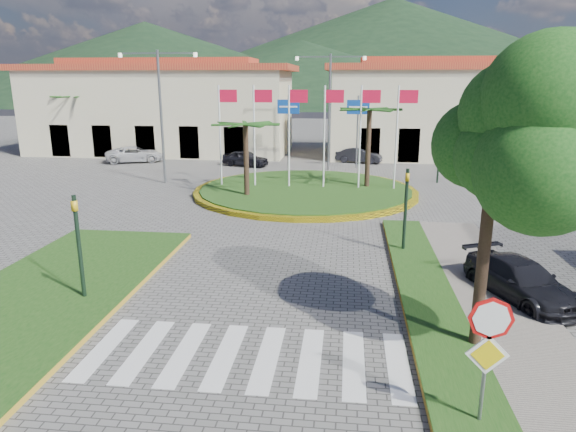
# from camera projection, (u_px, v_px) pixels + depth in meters

# --- Properties ---
(sidewalk_right) EXTENTS (4.00, 28.00, 0.15)m
(sidewalk_right) POSITION_uv_depth(u_px,v_px,m) (540.00, 428.00, 9.45)
(sidewalk_right) COLOR gray
(sidewalk_right) RESTS_ON ground
(verge_right) EXTENTS (1.60, 28.00, 0.18)m
(verge_right) POSITION_uv_depth(u_px,v_px,m) (473.00, 423.00, 9.58)
(verge_right) COLOR #1A4513
(verge_right) RESTS_ON ground
(median_left) EXTENTS (5.00, 14.00, 0.18)m
(median_left) POSITION_uv_depth(u_px,v_px,m) (33.00, 304.00, 14.68)
(median_left) COLOR #1A4513
(median_left) RESTS_ON ground
(crosswalk) EXTENTS (8.00, 3.00, 0.01)m
(crosswalk) POSITION_uv_depth(u_px,v_px,m) (242.00, 356.00, 12.06)
(crosswalk) COLOR silver
(crosswalk) RESTS_ON ground
(roundabout_island) EXTENTS (12.70, 12.70, 6.00)m
(roundabout_island) POSITION_uv_depth(u_px,v_px,m) (305.00, 190.00, 29.29)
(roundabout_island) COLOR yellow
(roundabout_island) RESTS_ON ground
(stop_sign) EXTENTS (0.80, 0.11, 2.65)m
(stop_sign) POSITION_uv_depth(u_px,v_px,m) (488.00, 342.00, 9.10)
(stop_sign) COLOR slate
(stop_sign) RESTS_ON ground
(deciduous_tree) EXTENTS (3.60, 3.60, 6.80)m
(deciduous_tree) POSITION_uv_depth(u_px,v_px,m) (496.00, 133.00, 11.08)
(deciduous_tree) COLOR black
(deciduous_tree) RESTS_ON ground
(traffic_light_left) EXTENTS (0.15, 0.18, 3.20)m
(traffic_light_left) POSITION_uv_depth(u_px,v_px,m) (78.00, 238.00, 14.53)
(traffic_light_left) COLOR black
(traffic_light_left) RESTS_ON ground
(traffic_light_right) EXTENTS (0.15, 0.18, 3.20)m
(traffic_light_right) POSITION_uv_depth(u_px,v_px,m) (406.00, 203.00, 18.74)
(traffic_light_right) COLOR black
(traffic_light_right) RESTS_ON ground
(traffic_light_far) EXTENTS (0.18, 0.15, 3.20)m
(traffic_light_far) POSITION_uv_depth(u_px,v_px,m) (439.00, 152.00, 31.79)
(traffic_light_far) COLOR black
(traffic_light_far) RESTS_ON ground
(direction_sign_west) EXTENTS (1.60, 0.14, 5.20)m
(direction_sign_west) POSITION_uv_depth(u_px,v_px,m) (288.00, 119.00, 37.26)
(direction_sign_west) COLOR slate
(direction_sign_west) RESTS_ON ground
(direction_sign_east) EXTENTS (1.60, 0.14, 5.20)m
(direction_sign_east) POSITION_uv_depth(u_px,v_px,m) (358.00, 119.00, 36.70)
(direction_sign_east) COLOR slate
(direction_sign_east) RESTS_ON ground
(street_lamp_centre) EXTENTS (4.80, 0.16, 8.00)m
(street_lamp_centre) POSITION_uv_depth(u_px,v_px,m) (330.00, 106.00, 35.75)
(street_lamp_centre) COLOR slate
(street_lamp_centre) RESTS_ON ground
(street_lamp_west) EXTENTS (4.80, 0.16, 8.00)m
(street_lamp_west) POSITION_uv_depth(u_px,v_px,m) (161.00, 110.00, 31.09)
(street_lamp_west) COLOR slate
(street_lamp_west) RESTS_ON ground
(building_left) EXTENTS (23.32, 9.54, 8.05)m
(building_left) POSITION_uv_depth(u_px,v_px,m) (163.00, 108.00, 45.24)
(building_left) COLOR beige
(building_left) RESTS_ON ground
(building_right) EXTENTS (19.08, 9.54, 8.05)m
(building_right) POSITION_uv_depth(u_px,v_px,m) (441.00, 109.00, 42.58)
(building_right) COLOR beige
(building_right) RESTS_ON ground
(hill_far_west) EXTENTS (140.00, 140.00, 22.00)m
(hill_far_west) POSITION_uv_depth(u_px,v_px,m) (147.00, 62.00, 145.86)
(hill_far_west) COLOR black
(hill_far_west) RESTS_ON ground
(hill_far_mid) EXTENTS (180.00, 180.00, 30.00)m
(hill_far_mid) POSITION_uv_depth(u_px,v_px,m) (392.00, 50.00, 156.27)
(hill_far_mid) COLOR black
(hill_far_mid) RESTS_ON ground
(hill_near_back) EXTENTS (110.00, 110.00, 16.00)m
(hill_near_back) POSITION_uv_depth(u_px,v_px,m) (301.00, 73.00, 132.05)
(hill_near_back) COLOR black
(hill_near_back) RESTS_ON ground
(white_van) EXTENTS (4.84, 3.49, 1.22)m
(white_van) POSITION_uv_depth(u_px,v_px,m) (135.00, 154.00, 40.24)
(white_van) COLOR #B9B9BB
(white_van) RESTS_ON ground
(car_dark_a) EXTENTS (3.75, 2.40, 1.19)m
(car_dark_a) POSITION_uv_depth(u_px,v_px,m) (245.00, 158.00, 38.38)
(car_dark_a) COLOR black
(car_dark_a) RESTS_ON ground
(car_dark_b) EXTENTS (3.74, 2.06, 1.17)m
(car_dark_b) POSITION_uv_depth(u_px,v_px,m) (359.00, 155.00, 39.97)
(car_dark_b) COLOR black
(car_dark_b) RESTS_ON ground
(car_side_right) EXTENTS (3.05, 4.34, 1.17)m
(car_side_right) POSITION_uv_depth(u_px,v_px,m) (521.00, 280.00, 15.08)
(car_side_right) COLOR black
(car_side_right) RESTS_ON ground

